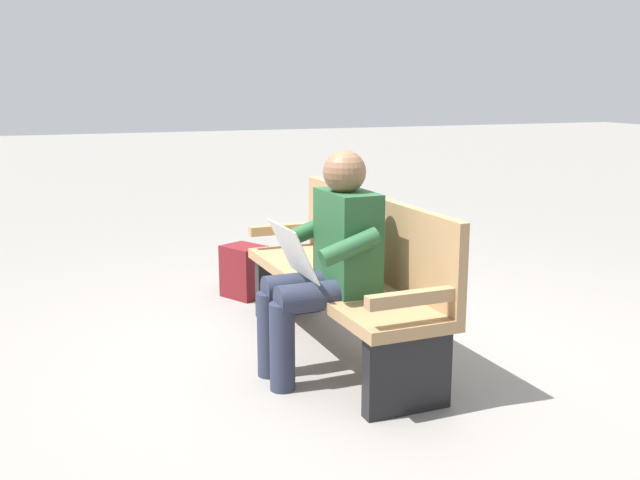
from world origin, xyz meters
The scene contains 4 objects.
ground_plane centered at (0.00, 0.00, 0.00)m, with size 40.00×40.00×0.00m, color gray.
bench_near centered at (0.00, -0.07, 0.46)m, with size 1.81×0.53×0.90m.
person_seated centered at (-0.24, 0.16, 0.63)m, with size 0.58×0.58×1.18m.
backpack centered at (1.31, 0.18, 0.18)m, with size 0.36×0.35×0.37m.
Camera 1 is at (-3.59, 1.49, 1.50)m, focal length 40.73 mm.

